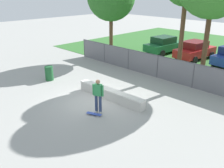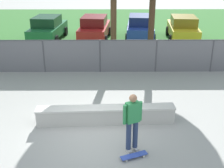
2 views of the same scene
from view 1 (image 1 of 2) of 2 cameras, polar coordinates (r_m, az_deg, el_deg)
name	(u,v)px [view 1 (image 1 of 2)]	position (r m, az deg, el deg)	size (l,w,h in m)	color
ground_plane	(97,101)	(14.14, -3.50, -3.96)	(80.00, 80.00, 0.00)	#9E9E99
grass_strip	(218,53)	(26.94, 23.26, 6.60)	(28.63, 20.00, 0.02)	#336B2D
concrete_ledge	(110,94)	(14.24, -0.39, -2.40)	(4.72, 0.70, 0.60)	#B7B5AD
skateboarder	(98,95)	(12.44, -3.24, -2.51)	(0.55, 0.40, 1.82)	beige
skateboard	(94,114)	(12.61, -4.18, -6.90)	(0.82, 0.49, 0.09)	#334CB2
chainlink_fence	(157,65)	(17.87, 10.46, 4.23)	(16.70, 0.07, 1.65)	#4C4C51
car_green	(164,45)	(25.14, 11.92, 8.87)	(2.32, 4.35, 1.66)	#1E6638
car_red	(195,50)	(23.61, 18.58, 7.44)	(2.32, 4.35, 1.66)	#B21E1E
trash_bin	(49,73)	(17.73, -14.33, 2.42)	(0.56, 0.56, 0.99)	#1E592D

